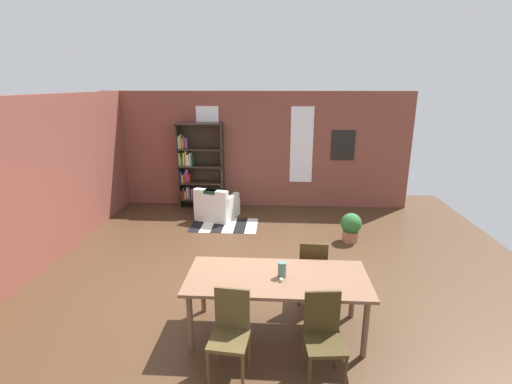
% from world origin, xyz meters
% --- Properties ---
extents(ground_plane, '(9.95, 9.95, 0.00)m').
position_xyz_m(ground_plane, '(0.00, 0.00, 0.00)').
color(ground_plane, '#452E1D').
extents(back_wall_brick, '(7.59, 0.12, 2.85)m').
position_xyz_m(back_wall_brick, '(0.00, 3.89, 1.43)').
color(back_wall_brick, brown).
rests_on(back_wall_brick, ground).
extents(left_wall_brick, '(0.12, 8.65, 2.85)m').
position_xyz_m(left_wall_brick, '(-3.36, 0.00, 1.43)').
color(left_wall_brick, brown).
rests_on(left_wall_brick, ground).
extents(window_pane_0, '(0.55, 0.02, 1.85)m').
position_xyz_m(window_pane_0, '(-1.15, 3.82, 1.57)').
color(window_pane_0, white).
extents(window_pane_1, '(0.55, 0.02, 1.85)m').
position_xyz_m(window_pane_1, '(1.15, 3.82, 1.57)').
color(window_pane_1, white).
extents(dining_table, '(2.20, 0.97, 0.78)m').
position_xyz_m(dining_table, '(0.61, -1.29, 0.70)').
color(dining_table, brown).
rests_on(dining_table, ground).
extents(vase_on_table, '(0.10, 0.10, 0.19)m').
position_xyz_m(vase_on_table, '(0.66, -1.29, 0.87)').
color(vase_on_table, '#4C7266').
rests_on(vase_on_table, dining_table).
extents(tealight_candle_0, '(0.04, 0.04, 0.04)m').
position_xyz_m(tealight_candle_0, '(0.66, -1.40, 0.79)').
color(tealight_candle_0, silver).
rests_on(tealight_candle_0, dining_table).
extents(dining_chair_near_left, '(0.44, 0.44, 0.95)m').
position_xyz_m(dining_chair_near_left, '(0.12, -1.99, 0.51)').
color(dining_chair_near_left, '#4F3F20').
rests_on(dining_chair_near_left, ground).
extents(dining_chair_far_right, '(0.42, 0.42, 0.95)m').
position_xyz_m(dining_chair_far_right, '(1.10, -0.58, 0.51)').
color(dining_chair_far_right, '#3B2A12').
rests_on(dining_chair_far_right, ground).
extents(dining_chair_near_right, '(0.44, 0.44, 0.95)m').
position_xyz_m(dining_chair_near_right, '(1.09, -1.99, 0.51)').
color(dining_chair_near_right, '#3B2F15').
rests_on(dining_chair_near_right, ground).
extents(bookshelf_tall, '(1.12, 0.34, 2.11)m').
position_xyz_m(bookshelf_tall, '(-1.41, 3.63, 1.06)').
color(bookshelf_tall, '#2D2319').
rests_on(bookshelf_tall, ground).
extents(armchair_white, '(1.00, 1.00, 0.75)m').
position_xyz_m(armchair_white, '(-0.82, 2.80, 0.28)').
color(armchair_white, silver).
rests_on(armchair_white, ground).
extents(potted_plant_by_shelf, '(0.41, 0.41, 0.58)m').
position_xyz_m(potted_plant_by_shelf, '(2.04, 1.64, 0.32)').
color(potted_plant_by_shelf, '#9E6042').
rests_on(potted_plant_by_shelf, ground).
extents(striped_rug, '(1.45, 0.93, 0.01)m').
position_xyz_m(striped_rug, '(-0.58, 2.35, 0.00)').
color(striped_rug, black).
rests_on(striped_rug, ground).
extents(framed_picture, '(0.56, 0.03, 0.72)m').
position_xyz_m(framed_picture, '(2.15, 3.81, 1.57)').
color(framed_picture, black).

